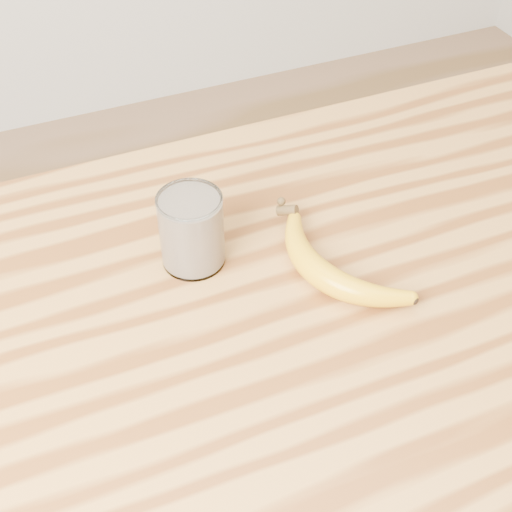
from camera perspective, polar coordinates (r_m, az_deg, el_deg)
name	(u,v)px	position (r m, az deg, el deg)	size (l,w,h in m)	color
table	(317,357)	(1.02, 4.93, -8.06)	(1.20, 0.80, 0.90)	#A66F34
smoothie_glass	(192,230)	(0.93, -5.18, 2.07)	(0.08, 0.08, 0.11)	white
banana	(321,276)	(0.92, 5.25, -1.56)	(0.11, 0.31, 0.04)	orange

